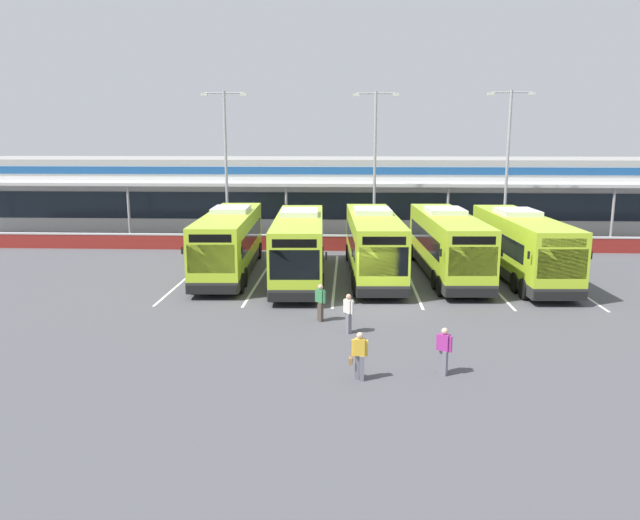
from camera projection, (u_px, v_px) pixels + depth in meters
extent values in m
plane|color=#4C4C51|center=(377.00, 306.00, 28.88)|extent=(200.00, 200.00, 0.00)
cube|color=silver|center=(364.00, 195.00, 54.79)|extent=(70.00, 10.00, 5.50)
cube|color=#19232D|center=(366.00, 206.00, 49.96)|extent=(66.00, 0.08, 2.20)
cube|color=navy|center=(366.00, 171.00, 49.39)|extent=(68.00, 0.08, 0.60)
cube|color=beige|center=(366.00, 184.00, 48.13)|extent=(67.00, 3.00, 0.24)
cube|color=gray|center=(365.00, 161.00, 54.20)|extent=(70.00, 10.00, 0.50)
cylinder|color=#999999|center=(129.00, 211.00, 48.22)|extent=(0.20, 0.20, 4.20)
cylinder|color=#999999|center=(286.00, 212.00, 47.65)|extent=(0.20, 0.20, 4.20)
cylinder|color=#999999|center=(448.00, 213.00, 47.09)|extent=(0.20, 0.20, 4.20)
cylinder|color=#999999|center=(613.00, 214.00, 46.52)|extent=(0.20, 0.20, 4.20)
cube|color=maroon|center=(368.00, 244.00, 42.98)|extent=(60.00, 0.36, 1.00)
cube|color=#B2B2B2|center=(368.00, 236.00, 42.87)|extent=(60.00, 0.40, 0.10)
cube|color=#B7DB2D|center=(229.00, 241.00, 35.47)|extent=(3.07, 12.10, 3.19)
cube|color=#333333|center=(230.00, 264.00, 35.72)|extent=(3.09, 12.12, 0.56)
cube|color=black|center=(230.00, 236.00, 35.81)|extent=(3.00, 9.70, 0.96)
cube|color=black|center=(211.00, 259.00, 29.60)|extent=(2.31, 0.20, 1.40)
cube|color=black|center=(210.00, 238.00, 29.40)|extent=(2.05, 0.17, 0.40)
cube|color=silver|center=(231.00, 209.00, 36.11)|extent=(2.17, 2.89, 0.28)
cube|color=black|center=(212.00, 290.00, 29.79)|extent=(2.45, 0.27, 0.44)
cube|color=black|center=(242.00, 250.00, 29.87)|extent=(0.09, 0.12, 0.36)
cube|color=black|center=(182.00, 250.00, 29.88)|extent=(0.09, 0.12, 0.36)
cylinder|color=black|center=(259.00, 251.00, 40.25)|extent=(0.37, 1.05, 1.04)
cylinder|color=black|center=(222.00, 251.00, 40.25)|extent=(0.37, 1.05, 1.04)
cylinder|color=black|center=(244.00, 277.00, 32.60)|extent=(0.37, 1.05, 1.04)
cylinder|color=black|center=(199.00, 277.00, 32.60)|extent=(0.37, 1.05, 1.04)
cylinder|color=black|center=(240.00, 283.00, 31.22)|extent=(0.37, 1.05, 1.04)
cylinder|color=black|center=(193.00, 283.00, 31.23)|extent=(0.37, 1.05, 1.04)
cube|color=#B7DB2D|center=(299.00, 246.00, 34.08)|extent=(3.07, 12.10, 3.19)
cube|color=#333333|center=(299.00, 269.00, 34.33)|extent=(3.09, 12.12, 0.56)
cube|color=black|center=(299.00, 240.00, 34.42)|extent=(3.00, 9.70, 0.96)
cube|color=black|center=(295.00, 265.00, 28.21)|extent=(2.31, 0.20, 1.40)
cube|color=black|center=(294.00, 243.00, 28.01)|extent=(2.05, 0.17, 0.40)
cube|color=silver|center=(300.00, 212.00, 34.72)|extent=(2.17, 2.89, 0.28)
cube|color=black|center=(295.00, 297.00, 28.40)|extent=(2.45, 0.27, 0.44)
cube|color=black|center=(326.00, 256.00, 28.48)|extent=(0.09, 0.12, 0.36)
cube|color=black|center=(263.00, 256.00, 28.49)|extent=(0.09, 0.12, 0.36)
cylinder|color=black|center=(321.00, 255.00, 38.86)|extent=(0.37, 1.05, 1.04)
cylinder|color=black|center=(283.00, 255.00, 38.86)|extent=(0.37, 1.05, 1.04)
cylinder|color=black|center=(321.00, 283.00, 31.21)|extent=(0.37, 1.05, 1.04)
cylinder|color=black|center=(274.00, 283.00, 31.21)|extent=(0.37, 1.05, 1.04)
cylinder|color=black|center=(321.00, 290.00, 29.83)|extent=(0.37, 1.05, 1.04)
cylinder|color=black|center=(271.00, 290.00, 29.84)|extent=(0.37, 1.05, 1.04)
cube|color=#B7DB2D|center=(373.00, 243.00, 34.81)|extent=(3.07, 12.10, 3.19)
cube|color=#333333|center=(373.00, 266.00, 35.07)|extent=(3.09, 12.12, 0.56)
cube|color=black|center=(373.00, 238.00, 35.16)|extent=(3.00, 9.70, 0.96)
cube|color=black|center=(384.00, 262.00, 28.95)|extent=(2.31, 0.20, 1.40)
cube|color=black|center=(384.00, 241.00, 28.74)|extent=(2.05, 0.17, 0.40)
cube|color=silver|center=(372.00, 211.00, 35.45)|extent=(2.17, 2.89, 0.28)
cube|color=black|center=(383.00, 293.00, 29.14)|extent=(2.45, 0.27, 0.44)
cube|color=black|center=(414.00, 253.00, 29.22)|extent=(0.09, 0.12, 0.36)
cube|color=black|center=(353.00, 253.00, 29.23)|extent=(0.09, 0.12, 0.36)
cylinder|color=black|center=(386.00, 252.00, 39.59)|extent=(0.37, 1.05, 1.04)
cylinder|color=black|center=(348.00, 252.00, 39.60)|extent=(0.37, 1.05, 1.04)
cylinder|color=black|center=(401.00, 280.00, 31.94)|extent=(0.37, 1.05, 1.04)
cylinder|color=black|center=(355.00, 280.00, 31.95)|extent=(0.37, 1.05, 1.04)
cylinder|color=black|center=(404.00, 286.00, 30.57)|extent=(0.37, 1.05, 1.04)
cylinder|color=black|center=(356.00, 286.00, 30.58)|extent=(0.37, 1.05, 1.04)
cube|color=#B7DB2D|center=(447.00, 243.00, 34.88)|extent=(3.07, 12.10, 3.19)
cube|color=#333333|center=(446.00, 266.00, 35.14)|extent=(3.09, 12.12, 0.56)
cube|color=black|center=(446.00, 238.00, 35.22)|extent=(3.00, 9.70, 0.96)
cube|color=black|center=(473.00, 261.00, 29.02)|extent=(2.31, 0.20, 1.40)
cube|color=black|center=(474.00, 240.00, 28.81)|extent=(2.05, 0.17, 0.40)
cube|color=silver|center=(445.00, 211.00, 35.52)|extent=(2.17, 2.89, 0.28)
cube|color=black|center=(472.00, 293.00, 29.20)|extent=(2.45, 0.27, 0.44)
cube|color=black|center=(502.00, 253.00, 29.29)|extent=(0.09, 0.12, 0.36)
cube|color=black|center=(441.00, 253.00, 29.29)|extent=(0.09, 0.12, 0.36)
cylinder|color=black|center=(451.00, 252.00, 39.66)|extent=(0.37, 1.05, 1.04)
cylinder|color=black|center=(414.00, 252.00, 39.66)|extent=(0.37, 1.05, 1.04)
cylinder|color=black|center=(482.00, 280.00, 32.01)|extent=(0.37, 1.05, 1.04)
cylinder|color=black|center=(436.00, 280.00, 32.02)|extent=(0.37, 1.05, 1.04)
cylinder|color=black|center=(489.00, 286.00, 30.64)|extent=(0.37, 1.05, 1.04)
cylinder|color=black|center=(441.00, 286.00, 30.64)|extent=(0.37, 1.05, 1.04)
cube|color=#B7DB2D|center=(521.00, 245.00, 34.27)|extent=(3.07, 12.10, 3.19)
cube|color=#333333|center=(520.00, 268.00, 34.53)|extent=(3.09, 12.12, 0.56)
cube|color=black|center=(519.00, 239.00, 34.62)|extent=(3.00, 9.70, 0.96)
cube|color=black|center=(562.00, 264.00, 28.41)|extent=(2.31, 0.20, 1.40)
cube|color=black|center=(564.00, 243.00, 28.21)|extent=(2.05, 0.17, 0.40)
cube|color=silver|center=(517.00, 212.00, 34.91)|extent=(2.17, 2.89, 0.28)
cube|color=black|center=(561.00, 296.00, 28.60)|extent=(2.45, 0.27, 0.44)
cube|color=black|center=(591.00, 255.00, 28.68)|extent=(0.09, 0.12, 0.36)
cube|color=black|center=(529.00, 255.00, 28.69)|extent=(0.09, 0.12, 0.36)
cylinder|color=black|center=(515.00, 254.00, 39.05)|extent=(0.37, 1.05, 1.04)
cylinder|color=black|center=(478.00, 254.00, 39.06)|extent=(0.37, 1.05, 1.04)
cylinder|color=black|center=(563.00, 282.00, 31.40)|extent=(0.37, 1.05, 1.04)
cylinder|color=black|center=(516.00, 282.00, 31.41)|extent=(0.37, 1.05, 1.04)
cylinder|color=black|center=(574.00, 289.00, 30.03)|extent=(0.37, 1.05, 1.04)
cylinder|color=black|center=(525.00, 289.00, 30.04)|extent=(0.37, 1.05, 1.04)
cube|color=silver|center=(189.00, 276.00, 35.23)|extent=(0.14, 13.00, 0.01)
cube|color=silver|center=(262.00, 277.00, 35.04)|extent=(0.14, 13.00, 0.01)
cube|color=silver|center=(335.00, 277.00, 34.85)|extent=(0.14, 13.00, 0.01)
cube|color=silver|center=(410.00, 278.00, 34.66)|extent=(0.14, 13.00, 0.01)
cube|color=silver|center=(485.00, 279.00, 34.46)|extent=(0.14, 13.00, 0.01)
cube|color=silver|center=(561.00, 280.00, 34.27)|extent=(0.14, 13.00, 0.01)
cube|color=slate|center=(357.00, 367.00, 20.15)|extent=(0.15, 0.19, 0.84)
cube|color=slate|center=(362.00, 368.00, 20.01)|extent=(0.15, 0.19, 0.84)
cube|color=gold|center=(360.00, 347.00, 19.94)|extent=(0.35, 0.24, 0.56)
cube|color=gold|center=(353.00, 348.00, 19.97)|extent=(0.10, 0.11, 0.54)
cube|color=gold|center=(367.00, 348.00, 19.92)|extent=(0.10, 0.11, 0.54)
sphere|color=#DBB293|center=(360.00, 335.00, 19.87)|extent=(0.22, 0.22, 0.22)
cube|color=olive|center=(351.00, 361.00, 20.09)|extent=(0.14, 0.29, 0.22)
cylinder|color=olive|center=(351.00, 355.00, 20.06)|extent=(0.02, 0.02, 0.16)
cube|color=slate|center=(348.00, 322.00, 25.02)|extent=(0.23, 0.23, 0.84)
cube|color=slate|center=(349.00, 323.00, 24.82)|extent=(0.23, 0.23, 0.84)
cube|color=silver|center=(349.00, 306.00, 24.78)|extent=(0.39, 0.40, 0.56)
cube|color=silver|center=(345.00, 306.00, 24.95)|extent=(0.13, 0.13, 0.54)
cube|color=silver|center=(352.00, 308.00, 24.63)|extent=(0.13, 0.13, 0.54)
sphere|color=tan|center=(349.00, 297.00, 24.71)|extent=(0.22, 0.22, 0.22)
cube|color=#4C4238|center=(320.00, 311.00, 26.63)|extent=(0.22, 0.23, 0.84)
cube|color=#4C4238|center=(321.00, 312.00, 26.44)|extent=(0.22, 0.23, 0.84)
cube|color=#387F4C|center=(320.00, 296.00, 26.39)|extent=(0.40, 0.38, 0.56)
cube|color=#387F4C|center=(317.00, 296.00, 26.54)|extent=(0.13, 0.13, 0.54)
cube|color=#387F4C|center=(324.00, 297.00, 26.26)|extent=(0.13, 0.13, 0.54)
sphere|color=#DBB293|center=(320.00, 287.00, 26.32)|extent=(0.22, 0.22, 0.22)
cube|color=slate|center=(442.00, 361.00, 20.63)|extent=(0.21, 0.23, 0.84)
cube|color=slate|center=(445.00, 363.00, 20.44)|extent=(0.21, 0.23, 0.84)
cube|color=#A32D89|center=(444.00, 342.00, 20.40)|extent=(0.40, 0.37, 0.56)
cube|color=#A32D89|center=(438.00, 342.00, 20.53)|extent=(0.13, 0.13, 0.54)
cube|color=#A32D89|center=(450.00, 344.00, 20.28)|extent=(0.13, 0.13, 0.54)
sphere|color=#DBB293|center=(445.00, 331.00, 20.32)|extent=(0.22, 0.22, 0.22)
cylinder|color=#9E9EA3|center=(226.00, 170.00, 44.30)|extent=(0.20, 0.20, 11.00)
cylinder|color=#9E9EA3|center=(224.00, 93.00, 43.25)|extent=(2.80, 0.10, 0.10)
cube|color=silver|center=(204.00, 95.00, 43.33)|extent=(0.44, 0.28, 0.20)
cube|color=silver|center=(244.00, 94.00, 43.20)|extent=(0.44, 0.28, 0.20)
cylinder|color=#9E9EA3|center=(375.00, 170.00, 44.60)|extent=(0.20, 0.20, 11.00)
cylinder|color=#9E9EA3|center=(376.00, 93.00, 43.56)|extent=(2.80, 0.10, 0.10)
cube|color=silver|center=(356.00, 95.00, 43.64)|extent=(0.44, 0.28, 0.20)
cube|color=silver|center=(396.00, 95.00, 43.51)|extent=(0.44, 0.28, 0.20)
cylinder|color=#9E9EA3|center=(507.00, 170.00, 43.63)|extent=(0.20, 0.20, 11.00)
cylinder|color=#9E9EA3|center=(512.00, 92.00, 42.58)|extent=(2.80, 0.10, 0.10)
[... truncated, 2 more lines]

